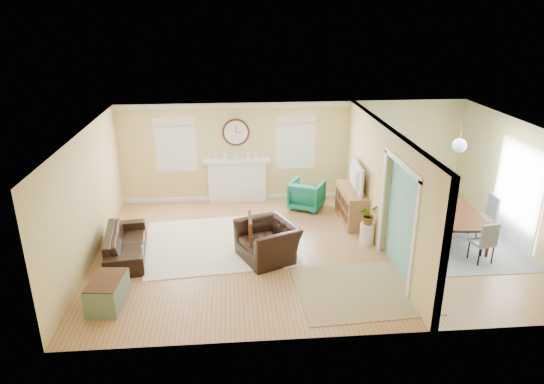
# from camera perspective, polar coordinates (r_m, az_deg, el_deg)

# --- Properties ---
(floor) EXTENTS (9.00, 9.00, 0.00)m
(floor) POSITION_cam_1_polar(r_m,az_deg,el_deg) (10.48, 4.53, -6.59)
(floor) COLOR olive
(floor) RESTS_ON ground
(wall_back) EXTENTS (9.00, 0.02, 2.60)m
(wall_back) POSITION_cam_1_polar(r_m,az_deg,el_deg) (12.77, 2.55, 4.82)
(wall_back) COLOR #DFC073
(wall_back) RESTS_ON ground
(wall_front) EXTENTS (9.00, 0.02, 2.60)m
(wall_front) POSITION_cam_1_polar(r_m,az_deg,el_deg) (7.28, 8.61, -8.29)
(wall_front) COLOR #DFC073
(wall_front) RESTS_ON ground
(wall_left) EXTENTS (0.02, 6.00, 2.60)m
(wall_left) POSITION_cam_1_polar(r_m,az_deg,el_deg) (10.24, -20.95, -0.70)
(wall_left) COLOR #DFC073
(wall_left) RESTS_ON ground
(wall_right) EXTENTS (0.02, 6.00, 2.60)m
(wall_right) POSITION_cam_1_polar(r_m,az_deg,el_deg) (11.57, 27.31, 0.73)
(wall_right) COLOR #DFC073
(wall_right) RESTS_ON ground
(ceiling) EXTENTS (9.00, 6.00, 0.02)m
(ceiling) POSITION_cam_1_polar(r_m,az_deg,el_deg) (9.57, 4.97, 7.36)
(ceiling) COLOR white
(ceiling) RESTS_ON wall_back
(partition) EXTENTS (0.17, 6.00, 2.60)m
(partition) POSITION_cam_1_polar(r_m,az_deg,el_deg) (10.54, 12.63, 1.14)
(partition) COLOR #DFC073
(partition) RESTS_ON ground
(fireplace) EXTENTS (1.70, 0.30, 1.17)m
(fireplace) POSITION_cam_1_polar(r_m,az_deg,el_deg) (12.77, -4.12, 1.47)
(fireplace) COLOR white
(fireplace) RESTS_ON ground
(wall_clock) EXTENTS (0.70, 0.07, 0.70)m
(wall_clock) POSITION_cam_1_polar(r_m,az_deg,el_deg) (12.50, -4.28, 7.03)
(wall_clock) COLOR #492110
(wall_clock) RESTS_ON wall_back
(window_left) EXTENTS (1.05, 0.13, 1.42)m
(window_left) POSITION_cam_1_polar(r_m,az_deg,el_deg) (12.61, -11.35, 5.91)
(window_left) COLOR white
(window_left) RESTS_ON wall_back
(window_right) EXTENTS (1.05, 0.13, 1.42)m
(window_right) POSITION_cam_1_polar(r_m,az_deg,el_deg) (12.64, 2.83, 6.33)
(window_right) COLOR white
(window_right) RESTS_ON wall_back
(french_doors) EXTENTS (0.06, 1.70, 2.20)m
(french_doors) POSITION_cam_1_polar(r_m,az_deg,el_deg) (11.61, 26.95, -0.20)
(french_doors) COLOR white
(french_doors) RESTS_ON ground
(pendant) EXTENTS (0.30, 0.30, 0.55)m
(pendant) POSITION_cam_1_polar(r_m,az_deg,el_deg) (10.59, 21.18, 5.12)
(pendant) COLOR gold
(pendant) RESTS_ON ceiling
(rug_cream) EXTENTS (3.38, 3.01, 0.02)m
(rug_cream) POSITION_cam_1_polar(r_m,az_deg,el_deg) (10.72, -6.23, -5.95)
(rug_cream) COLOR beige
(rug_cream) RESTS_ON floor
(rug_jute) EXTENTS (2.45, 2.05, 0.01)m
(rug_jute) POSITION_cam_1_polar(r_m,az_deg,el_deg) (9.15, 10.51, -11.26)
(rug_jute) COLOR tan
(rug_jute) RESTS_ON floor
(rug_grey) EXTENTS (2.52, 3.14, 0.01)m
(rug_grey) POSITION_cam_1_polar(r_m,az_deg,el_deg) (11.56, 20.56, -5.19)
(rug_grey) COLOR gray
(rug_grey) RESTS_ON floor
(sofa) EXTENTS (1.01, 2.02, 0.56)m
(sofa) POSITION_cam_1_polar(r_m,az_deg,el_deg) (10.47, -16.83, -5.80)
(sofa) COLOR black
(sofa) RESTS_ON floor
(eames_chair) EXTENTS (1.39, 1.47, 0.75)m
(eames_chair) POSITION_cam_1_polar(r_m,az_deg,el_deg) (9.90, -0.53, -5.82)
(eames_chair) COLOR black
(eames_chair) RESTS_ON floor
(green_chair) EXTENTS (1.07, 1.08, 0.73)m
(green_chair) POSITION_cam_1_polar(r_m,az_deg,el_deg) (12.36, 4.11, -0.32)
(green_chair) COLOR #11614E
(green_chair) RESTS_ON floor
(trunk) EXTENTS (0.61, 0.92, 0.51)m
(trunk) POSITION_cam_1_polar(r_m,az_deg,el_deg) (8.94, -18.80, -11.12)
(trunk) COLOR slate
(trunk) RESTS_ON floor
(credenza) EXTENTS (0.50, 1.47, 0.80)m
(credenza) POSITION_cam_1_polar(r_m,az_deg,el_deg) (11.76, 9.35, -1.52)
(credenza) COLOR #9C784A
(credenza) RESTS_ON floor
(tv) EXTENTS (0.22, 1.14, 0.65)m
(tv) POSITION_cam_1_polar(r_m,az_deg,el_deg) (11.51, 9.47, 1.82)
(tv) COLOR black
(tv) RESTS_ON credenza
(garden_stool) EXTENTS (0.31, 0.31, 0.45)m
(garden_stool) POSITION_cam_1_polar(r_m,az_deg,el_deg) (10.78, 11.10, -4.78)
(garden_stool) COLOR white
(garden_stool) RESTS_ON floor
(potted_plant) EXTENTS (0.50, 0.50, 0.42)m
(potted_plant) POSITION_cam_1_polar(r_m,az_deg,el_deg) (10.61, 11.26, -2.65)
(potted_plant) COLOR #337F33
(potted_plant) RESTS_ON garden_stool
(dining_table) EXTENTS (1.19, 1.92, 0.64)m
(dining_table) POSITION_cam_1_polar(r_m,az_deg,el_deg) (11.43, 20.75, -3.76)
(dining_table) COLOR #492110
(dining_table) RESTS_ON floor
(dining_chair_n) EXTENTS (0.45, 0.45, 0.96)m
(dining_chair_n) POSITION_cam_1_polar(r_m,az_deg,el_deg) (12.27, 18.41, -0.56)
(dining_chair_n) COLOR gray
(dining_chair_n) RESTS_ON floor
(dining_chair_s) EXTENTS (0.46, 0.46, 0.89)m
(dining_chair_s) POSITION_cam_1_polar(r_m,az_deg,el_deg) (10.57, 23.56, -5.00)
(dining_chair_s) COLOR gray
(dining_chair_s) RESTS_ON floor
(dining_chair_w) EXTENTS (0.54, 0.54, 0.99)m
(dining_chair_w) POSITION_cam_1_polar(r_m,az_deg,el_deg) (11.09, 17.28, -2.60)
(dining_chair_w) COLOR white
(dining_chair_w) RESTS_ON floor
(dining_chair_e) EXTENTS (0.46, 0.46, 1.00)m
(dining_chair_e) POSITION_cam_1_polar(r_m,az_deg,el_deg) (11.64, 23.63, -2.30)
(dining_chair_e) COLOR gray
(dining_chair_e) RESTS_ON floor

